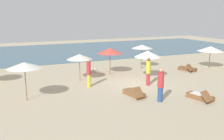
# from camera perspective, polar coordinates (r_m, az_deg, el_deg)

# --- Properties ---
(ground_plane) EXTENTS (60.00, 60.00, 0.00)m
(ground_plane) POSITION_cam_1_polar(r_m,az_deg,el_deg) (17.43, 5.83, -3.10)
(ground_plane) COLOR #BCAD8E
(ocean_water) EXTENTS (48.00, 16.00, 0.06)m
(ocean_water) POSITION_cam_1_polar(r_m,az_deg,el_deg) (33.00, -8.63, 4.46)
(ocean_water) COLOR #476B7F
(ocean_water) RESTS_ON ground_plane
(umbrella_0) EXTENTS (1.83, 1.83, 1.97)m
(umbrella_0) POSITION_cam_1_polar(r_m,az_deg,el_deg) (17.84, -7.56, 3.07)
(umbrella_0) COLOR brown
(umbrella_0) RESTS_ON ground_plane
(umbrella_1) EXTENTS (2.25, 2.25, 1.97)m
(umbrella_1) POSITION_cam_1_polar(r_m,az_deg,el_deg) (23.68, 21.87, 4.60)
(umbrella_1) COLOR brown
(umbrella_1) RESTS_ON ground_plane
(umbrella_2) EXTENTS (1.88, 1.88, 2.20)m
(umbrella_2) POSITION_cam_1_polar(r_m,az_deg,el_deg) (14.31, -19.67, 1.03)
(umbrella_2) COLOR brown
(umbrella_2) RESTS_ON ground_plane
(umbrella_4) EXTENTS (2.01, 2.01, 2.14)m
(umbrella_4) POSITION_cam_1_polar(r_m,az_deg,el_deg) (19.67, -0.46, 4.51)
(umbrella_4) COLOR brown
(umbrella_4) RESTS_ON ground_plane
(umbrella_5) EXTENTS (1.86, 1.86, 2.12)m
(umbrella_5) POSITION_cam_1_polar(r_m,az_deg,el_deg) (22.02, 6.99, 5.41)
(umbrella_5) COLOR brown
(umbrella_5) RESTS_ON ground_plane
(umbrella_6) EXTENTS (1.97, 1.97, 2.12)m
(umbrella_6) POSITION_cam_1_polar(r_m,az_deg,el_deg) (18.40, 8.29, 3.70)
(umbrella_6) COLOR olive
(umbrella_6) RESTS_ON ground_plane
(lounger_0) EXTENTS (1.24, 1.78, 0.69)m
(lounger_0) POSITION_cam_1_polar(r_m,az_deg,el_deg) (22.08, 17.12, 0.25)
(lounger_0) COLOR brown
(lounger_0) RESTS_ON ground_plane
(lounger_1) EXTENTS (1.03, 1.79, 0.68)m
(lounger_1) POSITION_cam_1_polar(r_m,az_deg,el_deg) (14.96, 19.86, -5.83)
(lounger_1) COLOR brown
(lounger_1) RESTS_ON ground_plane
(lounger_3) EXTENTS (0.88, 1.75, 0.71)m
(lounger_3) POSITION_cam_1_polar(r_m,az_deg,el_deg) (14.72, 5.20, -5.42)
(lounger_3) COLOR brown
(lounger_3) RESTS_ON ground_plane
(person_1) EXTENTS (0.47, 0.47, 1.91)m
(person_1) POSITION_cam_1_polar(r_m,az_deg,el_deg) (13.82, 11.21, -3.34)
(person_1) COLOR #2D4C8C
(person_1) RESTS_ON ground_plane
(person_2) EXTENTS (0.32, 0.32, 1.94)m
(person_2) POSITION_cam_1_polar(r_m,az_deg,el_deg) (16.34, -5.43, -0.50)
(person_2) COLOR yellow
(person_2) RESTS_ON ground_plane
(person_3) EXTENTS (0.33, 0.33, 1.92)m
(person_3) POSITION_cam_1_polar(r_m,az_deg,el_deg) (16.82, 8.40, -0.26)
(person_3) COLOR #BF3338
(person_3) RESTS_ON ground_plane
(dog) EXTENTS (0.72, 0.81, 0.39)m
(dog) POSITION_cam_1_polar(r_m,az_deg,el_deg) (20.65, -4.59, 0.03)
(dog) COLOR silver
(dog) RESTS_ON ground_plane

